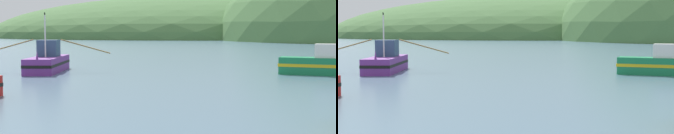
# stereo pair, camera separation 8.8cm
# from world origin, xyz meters

# --- Properties ---
(hill_far_left) EXTENTS (219.65, 175.72, 41.05)m
(hill_far_left) POSITION_xyz_m (44.26, 236.17, 0.00)
(hill_far_left) COLOR #47703D
(hill_far_left) RESTS_ON ground
(fishing_boat_purple) EXTENTS (11.03, 8.28, 5.20)m
(fishing_boat_purple) POSITION_xyz_m (-17.47, 38.15, 0.88)
(fishing_boat_purple) COLOR #6B2D84
(fishing_boat_purple) RESTS_ON ground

